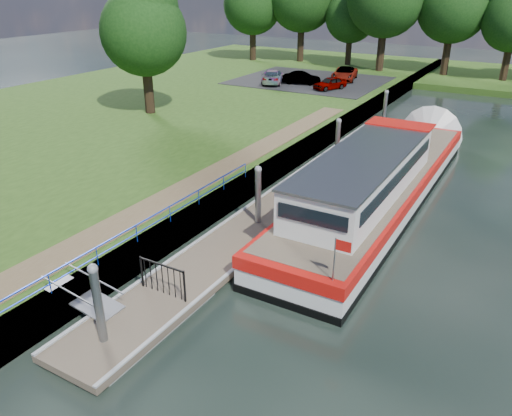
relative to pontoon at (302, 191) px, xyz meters
The scene contains 17 objects.
ground 13.00m from the pontoon, 90.00° to the right, with size 160.00×160.00×0.00m, color black.
riverbank 18.11m from the pontoon, behind, with size 32.00×90.00×0.78m, color #284914.
bank_edge 3.25m from the pontoon, 141.89° to the left, with size 1.10×90.00×0.78m, color #473D2D.
footpath 6.69m from the pontoon, 131.35° to the right, with size 1.60×40.00×0.05m, color brown.
carpark 27.32m from the pontoon, 113.75° to the left, with size 14.00×12.00×0.06m, color black.
blue_fence 10.43m from the pontoon, 105.38° to the right, with size 0.04×18.04×0.72m.
pontoon is the anchor object (origin of this frame).
mooring_piles 1.10m from the pontoon, ahead, with size 0.30×27.30×3.55m.
gangway 12.64m from the pontoon, 98.42° to the right, with size 2.58×1.00×0.92m.
gate_panel 10.84m from the pontoon, 90.00° to the right, with size 1.85×0.05×1.15m.
barge 3.96m from the pontoon, 21.13° to the left, with size 4.36×21.15×4.78m.
horizon_trees 36.55m from the pontoon, 92.58° to the left, with size 54.38×10.03×12.87m.
bank_tree_a 18.78m from the pontoon, 156.11° to the left, with size 6.12×6.12×9.72m.
car_a 23.00m from the pontoon, 109.11° to the left, with size 1.32×3.27×1.11m, color #999999.
car_b 25.19m from the pontoon, 115.53° to the left, with size 1.22×3.51×1.16m, color #999999.
car_c 25.47m from the pontoon, 121.69° to the left, with size 1.82×4.49×1.30m, color #999999.
car_d 27.86m from the pontoon, 106.73° to the left, with size 2.13×4.62×1.28m, color #999999.
Camera 1 is at (9.62, -8.29, 9.91)m, focal length 35.00 mm.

